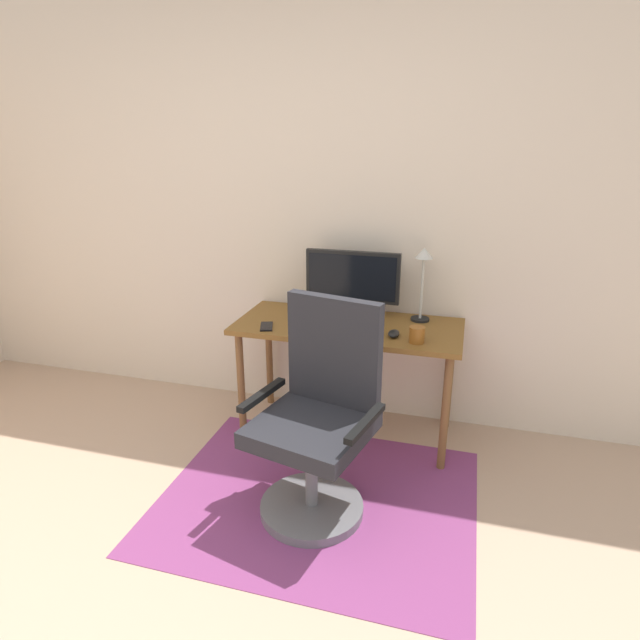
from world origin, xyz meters
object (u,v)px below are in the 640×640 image
at_px(desk_lamp, 423,271).
at_px(office_chair, 318,426).
at_px(desk, 348,337).
at_px(monitor, 352,279).
at_px(keyboard, 337,332).
at_px(computer_mouse, 394,334).
at_px(coffee_cup, 417,335).
at_px(cell_phone, 267,326).

relative_size(desk_lamp, office_chair, 0.42).
bearing_deg(desk_lamp, desk, -155.38).
distance_m(desk, monitor, 0.35).
bearing_deg(keyboard, office_chair, -84.91).
bearing_deg(computer_mouse, monitor, 136.83).
relative_size(computer_mouse, office_chair, 0.10).
bearing_deg(desk_lamp, computer_mouse, -109.77).
xyz_separation_m(computer_mouse, office_chair, (-0.26, -0.58, -0.28)).
xyz_separation_m(desk, monitor, (-0.01, 0.15, 0.31)).
bearing_deg(computer_mouse, desk, 155.64).
height_order(desk, coffee_cup, coffee_cup).
height_order(keyboard, office_chair, office_chair).
xyz_separation_m(desk, computer_mouse, (0.28, -0.13, 0.10)).
xyz_separation_m(desk, desk_lamp, (0.39, 0.18, 0.38)).
bearing_deg(computer_mouse, coffee_cup, -21.82).
height_order(coffee_cup, desk_lamp, desk_lamp).
bearing_deg(office_chair, keyboard, 108.18).
bearing_deg(desk_lamp, coffee_cup, -87.08).
xyz_separation_m(computer_mouse, desk_lamp, (0.11, 0.31, 0.29)).
relative_size(coffee_cup, cell_phone, 0.62).
xyz_separation_m(keyboard, coffee_cup, (0.44, -0.02, 0.03)).
bearing_deg(cell_phone, desk, 3.53).
xyz_separation_m(monitor, cell_phone, (-0.42, -0.33, -0.23)).
relative_size(desk, computer_mouse, 12.53).
relative_size(monitor, coffee_cup, 6.51).
bearing_deg(computer_mouse, office_chair, -114.07).
bearing_deg(keyboard, computer_mouse, 6.53).
bearing_deg(desk_lamp, office_chair, -112.61).
height_order(coffee_cup, cell_phone, coffee_cup).
bearing_deg(office_chair, cell_phone, 144.06).
xyz_separation_m(desk, coffee_cup, (0.41, -0.18, 0.13)).
distance_m(monitor, office_chair, 0.99).
distance_m(desk, keyboard, 0.19).
height_order(cell_phone, office_chair, office_chair).
relative_size(cell_phone, office_chair, 0.13).
relative_size(computer_mouse, cell_phone, 0.74).
relative_size(keyboard, desk_lamp, 0.99).
relative_size(computer_mouse, desk_lamp, 0.24).
bearing_deg(office_chair, monitor, 105.51).
xyz_separation_m(desk, cell_phone, (-0.44, -0.18, 0.09)).
height_order(computer_mouse, coffee_cup, coffee_cup).
relative_size(monitor, computer_mouse, 5.41).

